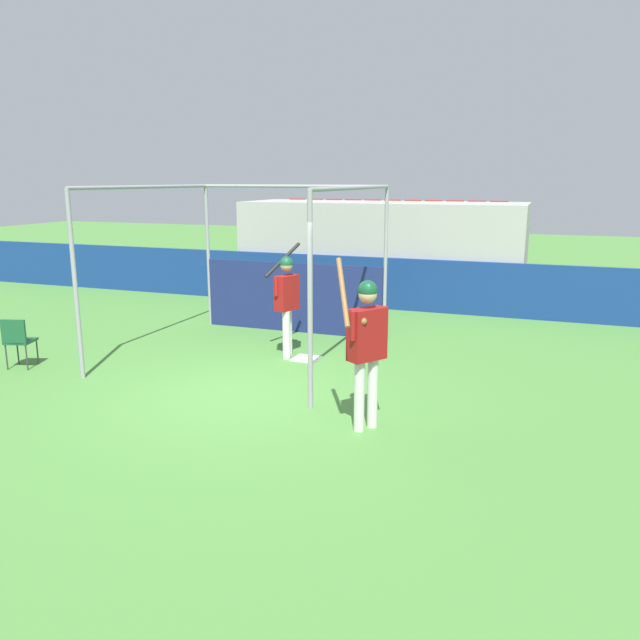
% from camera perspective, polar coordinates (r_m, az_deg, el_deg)
% --- Properties ---
extents(ground_plane, '(60.00, 60.00, 0.00)m').
position_cam_1_polar(ground_plane, '(9.12, -7.29, -6.79)').
color(ground_plane, '#477F38').
extents(outfield_wall, '(24.00, 0.12, 1.23)m').
position_cam_1_polar(outfield_wall, '(15.04, 4.43, 3.44)').
color(outfield_wall, navy).
rests_on(outfield_wall, ground).
extents(bleacher_section, '(7.05, 2.40, 2.51)m').
position_cam_1_polar(bleacher_section, '(16.16, 5.70, 6.34)').
color(bleacher_section, '#9E9E99').
rests_on(bleacher_section, ground).
extents(batting_cage, '(3.89, 4.03, 2.93)m').
position_cam_1_polar(batting_cage, '(11.89, -3.81, 4.13)').
color(batting_cage, gray).
rests_on(batting_cage, ground).
extents(home_plate, '(0.44, 0.44, 0.02)m').
position_cam_1_polar(home_plate, '(10.78, -1.26, -3.55)').
color(home_plate, white).
rests_on(home_plate, ground).
extents(player_batter, '(0.61, 0.95, 1.94)m').
position_cam_1_polar(player_batter, '(10.68, -3.05, 2.13)').
color(player_batter, silver).
rests_on(player_batter, ground).
extents(player_waiting, '(0.60, 0.81, 2.14)m').
position_cam_1_polar(player_waiting, '(7.52, 4.26, -1.80)').
color(player_waiting, silver).
rests_on(player_waiting, ground).
extents(folding_chair, '(0.50, 0.50, 0.84)m').
position_cam_1_polar(folding_chair, '(11.26, -25.93, -1.48)').
color(folding_chair, '#194C2D').
rests_on(folding_chair, ground).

